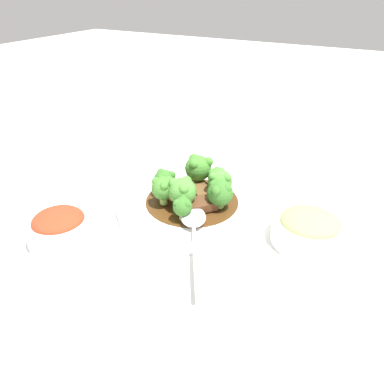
# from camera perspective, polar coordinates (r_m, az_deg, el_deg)

# --- Properties ---
(ground_plane) EXTENTS (4.00, 4.00, 0.00)m
(ground_plane) POSITION_cam_1_polar(r_m,az_deg,el_deg) (0.71, 0.00, -2.38)
(ground_plane) COLOR white
(main_plate) EXTENTS (0.28, 0.28, 0.02)m
(main_plate) POSITION_cam_1_polar(r_m,az_deg,el_deg) (0.70, 0.00, -1.69)
(main_plate) COLOR white
(main_plate) RESTS_ON ground_plane
(beef_strip_0) EXTENTS (0.04, 0.06, 0.01)m
(beef_strip_0) POSITION_cam_1_polar(r_m,az_deg,el_deg) (0.73, -2.23, 1.03)
(beef_strip_0) COLOR brown
(beef_strip_0) RESTS_ON main_plate
(beef_strip_1) EXTENTS (0.07, 0.06, 0.02)m
(beef_strip_1) POSITION_cam_1_polar(r_m,az_deg,el_deg) (0.67, 1.18, -1.91)
(beef_strip_1) COLOR #56331E
(beef_strip_1) RESTS_ON main_plate
(beef_strip_2) EXTENTS (0.06, 0.07, 0.01)m
(beef_strip_2) POSITION_cam_1_polar(r_m,az_deg,el_deg) (0.71, 1.56, 0.15)
(beef_strip_2) COLOR brown
(beef_strip_2) RESTS_ON main_plate
(broccoli_floret_0) EXTENTS (0.04, 0.04, 0.05)m
(broccoli_floret_0) POSITION_cam_1_polar(r_m,az_deg,el_deg) (0.70, -4.22, 1.76)
(broccoli_floret_0) COLOR #8EB756
(broccoli_floret_0) RESTS_ON main_plate
(broccoli_floret_1) EXTENTS (0.05, 0.05, 0.06)m
(broccoli_floret_1) POSITION_cam_1_polar(r_m,az_deg,el_deg) (0.66, -1.50, 0.19)
(broccoli_floret_1) COLOR #7FA84C
(broccoli_floret_1) RESTS_ON main_plate
(broccoli_floret_2) EXTENTS (0.03, 0.03, 0.04)m
(broccoli_floret_2) POSITION_cam_1_polar(r_m,az_deg,el_deg) (0.72, 3.75, 2.41)
(broccoli_floret_2) COLOR #8EB756
(broccoli_floret_2) RESTS_ON main_plate
(broccoli_floret_3) EXTENTS (0.05, 0.05, 0.05)m
(broccoli_floret_3) POSITION_cam_1_polar(r_m,az_deg,el_deg) (0.66, 4.20, -0.19)
(broccoli_floret_3) COLOR #7FA84C
(broccoli_floret_3) RESTS_ON main_plate
(broccoli_floret_4) EXTENTS (0.03, 0.03, 0.04)m
(broccoli_floret_4) POSITION_cam_1_polar(r_m,az_deg,el_deg) (0.68, -1.24, 0.68)
(broccoli_floret_4) COLOR #7FA84C
(broccoli_floret_4) RESTS_ON main_plate
(broccoli_floret_5) EXTENTS (0.05, 0.05, 0.05)m
(broccoli_floret_5) POSITION_cam_1_polar(r_m,az_deg,el_deg) (0.69, 4.29, 1.65)
(broccoli_floret_5) COLOR #7FA84C
(broccoli_floret_5) RESTS_ON main_plate
(broccoli_floret_6) EXTENTS (0.05, 0.05, 0.06)m
(broccoli_floret_6) POSITION_cam_1_polar(r_m,az_deg,el_deg) (0.73, 0.93, 3.74)
(broccoli_floret_6) COLOR #7FA84C
(broccoli_floret_6) RESTS_ON main_plate
(broccoli_floret_7) EXTENTS (0.04, 0.04, 0.05)m
(broccoli_floret_7) POSITION_cam_1_polar(r_m,az_deg,el_deg) (0.67, -4.41, 0.61)
(broccoli_floret_7) COLOR #8EB756
(broccoli_floret_7) RESTS_ON main_plate
(broccoli_floret_8) EXTENTS (0.03, 0.03, 0.04)m
(broccoli_floret_8) POSITION_cam_1_polar(r_m,az_deg,el_deg) (0.63, -1.46, -2.18)
(broccoli_floret_8) COLOR #8EB756
(broccoli_floret_8) RESTS_ON main_plate
(serving_spoon) EXTENTS (0.19, 0.13, 0.01)m
(serving_spoon) POSITION_cam_1_polar(r_m,az_deg,el_deg) (0.62, 0.23, -4.68)
(serving_spoon) COLOR silver
(serving_spoon) RESTS_ON main_plate
(side_bowl_kimchi) EXTENTS (0.10, 0.10, 0.06)m
(side_bowl_kimchi) POSITION_cam_1_polar(r_m,az_deg,el_deg) (0.64, -19.52, -5.14)
(side_bowl_kimchi) COLOR white
(side_bowl_kimchi) RESTS_ON ground_plane
(side_bowl_appetizer) EXTENTS (0.12, 0.12, 0.05)m
(side_bowl_appetizer) POSITION_cam_1_polar(r_m,az_deg,el_deg) (0.64, 17.35, -5.35)
(side_bowl_appetizer) COLOR white
(side_bowl_appetizer) RESTS_ON ground_plane
(sauce_dish) EXTENTS (0.07, 0.07, 0.01)m
(sauce_dish) POSITION_cam_1_polar(r_m,az_deg,el_deg) (0.86, -6.47, 4.17)
(sauce_dish) COLOR white
(sauce_dish) RESTS_ON ground_plane
(paper_napkin) EXTENTS (0.11, 0.10, 0.01)m
(paper_napkin) POSITION_cam_1_polar(r_m,az_deg,el_deg) (0.89, -0.17, 5.14)
(paper_napkin) COLOR white
(paper_napkin) RESTS_ON ground_plane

